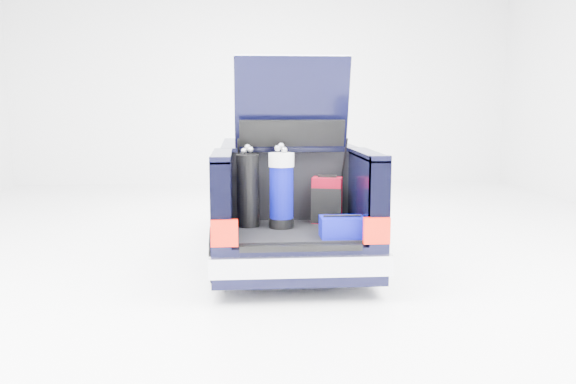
{
  "coord_description": "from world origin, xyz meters",
  "views": [
    {
      "loc": [
        -0.58,
        -7.9,
        1.95
      ],
      "look_at": [
        0.0,
        -0.5,
        0.87
      ],
      "focal_mm": 38.0,
      "sensor_mm": 36.0,
      "label": 1
    }
  ],
  "objects": [
    {
      "name": "ground",
      "position": [
        0.0,
        0.0,
        0.0
      ],
      "size": [
        14.0,
        14.0,
        0.0
      ],
      "primitive_type": "plane",
      "color": "white",
      "rests_on": "ground"
    },
    {
      "name": "car",
      "position": [
        -0.0,
        0.11,
        0.67
      ],
      "size": [
        1.87,
        4.65,
        2.47
      ],
      "color": "black",
      "rests_on": "ground"
    },
    {
      "name": "red_suitcase",
      "position": [
        0.4,
        -1.12,
        0.86
      ],
      "size": [
        0.37,
        0.29,
        0.55
      ],
      "rotation": [
        0.0,
        0.0,
        -0.25
      ],
      "color": "maroon",
      "rests_on": "car"
    },
    {
      "name": "black_golf_bag",
      "position": [
        -0.5,
        -1.25,
        1.01
      ],
      "size": [
        0.28,
        0.29,
        0.89
      ],
      "rotation": [
        0.0,
        0.0,
        -0.13
      ],
      "color": "black",
      "rests_on": "car"
    },
    {
      "name": "blue_golf_bag",
      "position": [
        -0.14,
        -1.35,
        1.02
      ],
      "size": [
        0.32,
        0.32,
        0.93
      ],
      "rotation": [
        0.0,
        0.0,
        0.18
      ],
      "color": "black",
      "rests_on": "car"
    },
    {
      "name": "blue_duffel",
      "position": [
        0.44,
        -1.89,
        0.71
      ],
      "size": [
        0.44,
        0.29,
        0.23
      ],
      "rotation": [
        0.0,
        0.0,
        -0.0
      ],
      "color": "#05077E",
      "rests_on": "car"
    }
  ]
}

